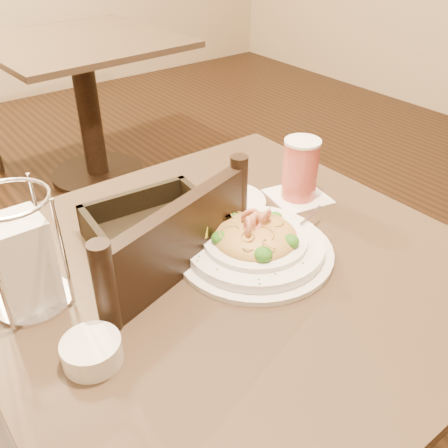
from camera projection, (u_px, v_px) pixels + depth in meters
main_table at (230, 352)px, 1.08m from camera, size 0.90×0.90×0.76m
background_table at (85, 87)px, 2.60m from camera, size 0.95×0.95×0.76m
dining_chair_near at (145, 341)px, 1.14m from camera, size 0.52×0.52×0.93m
pasta_bowl at (254, 242)px, 0.96m from camera, size 0.34×0.31×0.10m
drink_glass at (300, 170)px, 1.13m from camera, size 0.15×0.15×0.14m
bread_basket at (154, 229)px, 1.01m from camera, size 0.26×0.22×0.07m
napkin_caddy at (23, 260)px, 0.81m from camera, size 0.13×0.13×0.21m
side_plate at (226, 202)px, 1.13m from camera, size 0.23×0.23×0.01m
butter_ramekin at (92, 351)px, 0.74m from camera, size 0.12×0.12×0.04m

